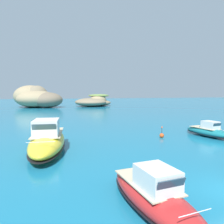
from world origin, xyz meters
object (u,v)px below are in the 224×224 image
object	(u,v)px
islet_small	(94,101)
channel_buoy	(162,135)
motorboat_teal	(208,131)
islet_large	(36,98)
motorboat_yellow	(47,140)
motorboat_red	(153,194)

from	to	relation	value
islet_small	channel_buoy	size ratio (longest dim) A/B	11.75
islet_small	motorboat_teal	bearing A→B (deg)	-90.25
islet_small	channel_buoy	distance (m)	63.51
islet_large	islet_small	bearing A→B (deg)	-1.54
motorboat_yellow	motorboat_teal	size ratio (longest dim) A/B	1.56
islet_small	motorboat_yellow	world-z (taller)	islet_small
islet_small	motorboat_red	distance (m)	78.59
islet_large	motorboat_teal	world-z (taller)	islet_large
motorboat_yellow	channel_buoy	world-z (taller)	motorboat_yellow
motorboat_yellow	channel_buoy	distance (m)	13.73
islet_small	motorboat_yellow	bearing A→B (deg)	-107.04
islet_small	motorboat_teal	distance (m)	64.30
islet_large	motorboat_teal	distance (m)	68.78
motorboat_yellow	motorboat_teal	distance (m)	19.67
motorboat_yellow	motorboat_red	size ratio (longest dim) A/B	1.48
motorboat_red	channel_buoy	size ratio (longest dim) A/B	4.96
motorboat_red	motorboat_teal	size ratio (longest dim) A/B	1.05
motorboat_red	islet_large	bearing A→B (deg)	95.53
motorboat_teal	islet_small	bearing A→B (deg)	89.75
motorboat_red	motorboat_teal	xyz separation A→B (m)	(15.04, 12.79, -0.04)
motorboat_yellow	motorboat_red	world-z (taller)	motorboat_yellow
channel_buoy	motorboat_teal	bearing A→B (deg)	-10.44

